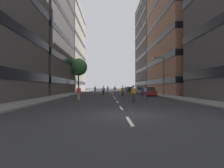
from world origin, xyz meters
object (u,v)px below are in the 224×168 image
Objects in this scene: skater_8 at (134,92)px; skater_11 at (95,89)px; parked_car_mid at (149,92)px; skater_6 at (115,89)px; street_tree_near at (79,67)px; streetlamp_right at (162,72)px; skater_2 at (103,90)px; parked_car_near at (129,89)px; skater_3 at (128,89)px; skater_9 at (79,92)px; skater_10 at (126,89)px; skater_1 at (123,90)px; skater_4 at (95,89)px; skater_5 at (132,90)px; skater_7 at (145,91)px; skater_0 at (108,89)px; parked_car_far at (140,91)px.

skater_8 is 1.00× the size of skater_11.
skater_6 is at bearing 108.97° from parked_car_mid.
street_tree_near is 24.38m from streetlamp_right.
parked_car_mid is 16.23m from skater_6.
skater_2 is 19.80m from skater_11.
skater_3 is at bearing -99.58° from parked_car_near.
skater_2 and skater_9 have the same top height.
skater_3 is 1.00× the size of skater_10.
skater_11 is at bearing 125.48° from skater_10.
skater_6 reaches higher than parked_car_near.
skater_11 is at bearing 41.76° from street_tree_near.
skater_1 is 19.29m from skater_4.
skater_5 and skater_9 have the same top height.
parked_car_mid is 14.29m from skater_9.
skater_10 reaches higher than parked_car_near.
street_tree_near is (-14.97, -10.25, 6.13)m from parked_car_near.
skater_6 is at bearing -5.80° from street_tree_near.
skater_2 and skater_7 have the same top height.
skater_8 is at bearing -88.14° from skater_1.
skater_3 is at bearing -47.89° from skater_0.
skater_1 and skater_3 have the same top height.
skater_3 is at bearing 26.95° from skater_6.
skater_5 is at bearing -82.95° from skater_10.
skater_3 is (6.35, 16.77, 0.00)m from skater_2.
skater_3 is at bearing 69.26° from skater_2.
skater_3 and skater_4 have the same top height.
skater_3 is at bearing 3.83° from street_tree_near.
skater_3 is 4.15m from skater_6.
skater_0 and skater_6 have the same top height.
skater_6 is (-2.89, 11.77, 0.00)m from skater_5.
skater_0 is (-7.12, 14.78, 0.29)m from parked_car_far.
skater_5 is 1.00× the size of skater_7.
skater_5 and skater_6 have the same top height.
skater_10 is at bearing -100.61° from skater_3.
skater_0 is at bearing 115.71° from parked_car_far.
skater_5 is at bearing 82.38° from skater_8.
skater_7 is at bearing -91.67° from skater_3.
streetlamp_right reaches higher than skater_2.
skater_1 is at bearing -115.29° from skater_5.
parked_car_near is 38.05m from skater_8.
parked_car_far is 3.16m from skater_10.
skater_9 is 1.00× the size of skater_11.
skater_9 is (-5.91, -8.28, 0.00)m from skater_1.
skater_4 is 1.00× the size of skater_11.
skater_0 is at bearing 87.97° from skater_2.
skater_5 reaches higher than parked_car_mid.
parked_car_near is 1.00× the size of parked_car_far.
street_tree_near is 7.31m from skater_4.
parked_car_mid is 2.47× the size of skater_7.
skater_4 is at bearing -86.00° from skater_11.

